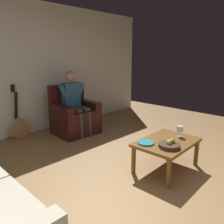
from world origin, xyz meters
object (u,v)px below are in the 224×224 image
at_px(armchair, 74,117).
at_px(person_seated, 75,101).
at_px(guitar, 20,127).
at_px(fruit_bowl, 169,145).
at_px(wine_glass_near, 180,129).
at_px(coffee_table, 167,145).
at_px(decorative_dish, 146,143).

relative_size(armchair, person_seated, 0.79).
xyz_separation_m(guitar, fruit_bowl, (-0.71, 2.85, 0.23)).
height_order(person_seated, fruit_bowl, person_seated).
bearing_deg(guitar, wine_glass_near, 112.93).
height_order(coffee_table, fruit_bowl, fruit_bowl).
distance_m(armchair, guitar, 1.07).
bearing_deg(armchair, decorative_dish, 83.50).
relative_size(person_seated, guitar, 1.22).
distance_m(armchair, person_seated, 0.34).
height_order(person_seated, decorative_dish, person_seated).
distance_m(coffee_table, guitar, 2.86).
relative_size(wine_glass_near, fruit_bowl, 0.58).
bearing_deg(person_seated, armchair, -90.00).
xyz_separation_m(coffee_table, fruit_bowl, (0.18, 0.14, 0.09)).
relative_size(fruit_bowl, decorative_dish, 1.22).
height_order(armchair, coffee_table, armchair).
bearing_deg(guitar, person_seated, 149.50).
xyz_separation_m(guitar, decorative_dish, (-0.60, 2.56, 0.21)).
xyz_separation_m(person_seated, wine_glass_near, (-0.23, 2.20, -0.14)).
distance_m(person_seated, wine_glass_near, 2.22).
distance_m(guitar, fruit_bowl, 2.95).
distance_m(coffee_table, fruit_bowl, 0.24).
bearing_deg(fruit_bowl, guitar, -76.10).
bearing_deg(coffee_table, guitar, -71.97).
bearing_deg(coffee_table, armchair, -91.30).
bearing_deg(fruit_bowl, armchair, -95.53).
xyz_separation_m(armchair, decorative_dish, (0.33, 2.05, 0.09)).
distance_m(armchair, wine_glass_near, 2.26).
xyz_separation_m(person_seated, fruit_bowl, (0.22, 2.30, -0.22)).
bearing_deg(decorative_dish, coffee_table, 151.36).
xyz_separation_m(fruit_bowl, decorative_dish, (0.11, -0.30, -0.02)).
height_order(coffee_table, decorative_dish, decorative_dish).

